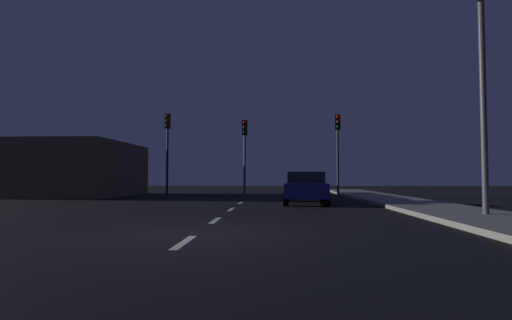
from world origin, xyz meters
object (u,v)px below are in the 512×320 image
(traffic_signal_left, at_px, (167,139))
(street_lamp_right, at_px, (473,76))
(traffic_signal_right, at_px, (338,139))
(traffic_signal_center, at_px, (245,143))
(car_stopped_ahead, at_px, (306,187))

(traffic_signal_left, relative_size, street_lamp_right, 0.73)
(traffic_signal_left, height_order, traffic_signal_right, traffic_signal_left)
(traffic_signal_right, height_order, street_lamp_right, street_lamp_right)
(traffic_signal_center, relative_size, street_lamp_right, 0.66)
(traffic_signal_left, distance_m, traffic_signal_center, 4.71)
(car_stopped_ahead, relative_size, street_lamp_right, 0.61)
(car_stopped_ahead, bearing_deg, traffic_signal_left, 145.73)
(traffic_signal_right, xyz_separation_m, car_stopped_ahead, (-2.28, -5.42, -2.71))
(traffic_signal_center, xyz_separation_m, traffic_signal_right, (5.54, 0.00, 0.19))
(traffic_signal_left, distance_m, street_lamp_right, 17.17)
(traffic_signal_right, bearing_deg, street_lamp_right, -79.43)
(traffic_signal_right, height_order, car_stopped_ahead, traffic_signal_right)
(traffic_signal_left, bearing_deg, traffic_signal_right, -0.00)
(traffic_signal_right, distance_m, street_lamp_right, 12.03)
(traffic_signal_left, xyz_separation_m, traffic_signal_center, (4.70, -0.00, -0.27))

